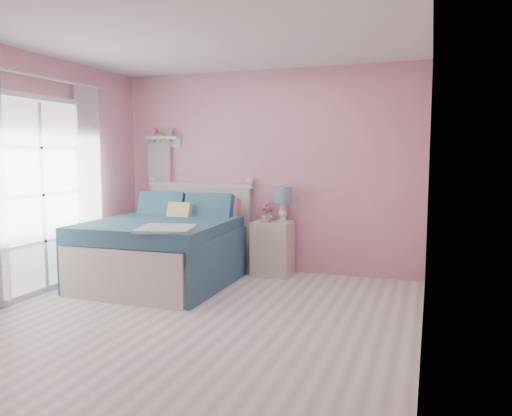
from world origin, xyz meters
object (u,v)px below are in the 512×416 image
Objects in this scene: vase at (267,215)px; teacup at (266,219)px; table_lamp at (283,197)px; nightstand at (273,248)px; bed at (167,249)px.

vase reaches higher than teacup.
table_lamp is at bearing 5.88° from vase.
nightstand is 0.40m from teacup.
table_lamp reaches higher than teacup.
bed reaches higher than vase.
nightstand is 6.06× the size of teacup.
nightstand is 4.98× the size of vase.
vase is 1.22× the size of teacup.
bed is 17.64× the size of teacup.
nightstand is at bearing 62.77° from teacup.
bed is at bearing -146.53° from nightstand.
nightstand is at bearing -153.14° from table_lamp.
table_lamp reaches higher than vase.
table_lamp is 3.24× the size of vase.
nightstand is 0.42m from vase.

